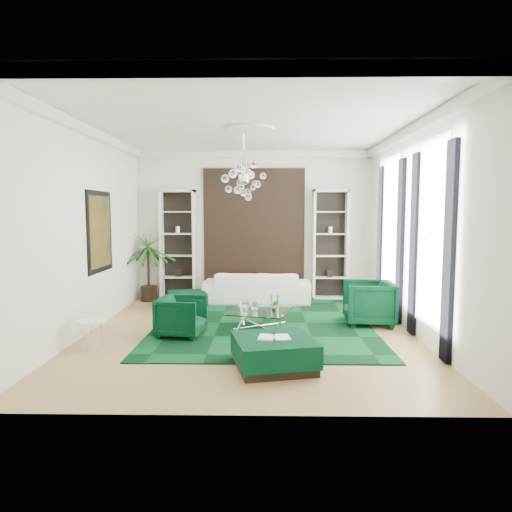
{
  "coord_description": "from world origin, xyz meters",
  "views": [
    {
      "loc": [
        0.26,
        -8.33,
        2.24
      ],
      "look_at": [
        0.1,
        0.5,
        1.38
      ],
      "focal_mm": 32.0,
      "sensor_mm": 36.0,
      "label": 1
    }
  ],
  "objects_px": {
    "side_table": "(92,335)",
    "coffee_table": "(260,320)",
    "armchair_left": "(182,316)",
    "sofa": "(257,287)",
    "palm": "(148,257)",
    "ottoman_front": "(274,353)",
    "ottoman_side": "(187,300)",
    "armchair_right": "(369,303)"
  },
  "relations": [
    {
      "from": "armchair_left",
      "to": "ottoman_side",
      "type": "bearing_deg",
      "value": 15.55
    },
    {
      "from": "coffee_table",
      "to": "ottoman_side",
      "type": "bearing_deg",
      "value": 131.77
    },
    {
      "from": "sofa",
      "to": "ottoman_side",
      "type": "distance_m",
      "value": 1.78
    },
    {
      "from": "armchair_left",
      "to": "armchair_right",
      "type": "bearing_deg",
      "value": -67.04
    },
    {
      "from": "coffee_table",
      "to": "palm",
      "type": "bearing_deg",
      "value": 135.5
    },
    {
      "from": "armchair_left",
      "to": "palm",
      "type": "height_order",
      "value": "palm"
    },
    {
      "from": "sofa",
      "to": "side_table",
      "type": "distance_m",
      "value": 4.72
    },
    {
      "from": "ottoman_side",
      "to": "palm",
      "type": "bearing_deg",
      "value": 142.29
    },
    {
      "from": "palm",
      "to": "ottoman_front",
      "type": "bearing_deg",
      "value": -58.25
    },
    {
      "from": "sofa",
      "to": "coffee_table",
      "type": "relative_size",
      "value": 2.41
    },
    {
      "from": "sofa",
      "to": "side_table",
      "type": "bearing_deg",
      "value": 57.34
    },
    {
      "from": "coffee_table",
      "to": "armchair_left",
      "type": "bearing_deg",
      "value": -160.3
    },
    {
      "from": "sofa",
      "to": "coffee_table",
      "type": "xyz_separation_m",
      "value": [
        0.09,
        -2.63,
        -0.19
      ]
    },
    {
      "from": "sofa",
      "to": "ottoman_front",
      "type": "distance_m",
      "value": 4.8
    },
    {
      "from": "ottoman_front",
      "to": "palm",
      "type": "distance_m",
      "value": 5.88
    },
    {
      "from": "coffee_table",
      "to": "side_table",
      "type": "relative_size",
      "value": 2.25
    },
    {
      "from": "ottoman_front",
      "to": "coffee_table",
      "type": "bearing_deg",
      "value": 95.97
    },
    {
      "from": "coffee_table",
      "to": "ottoman_front",
      "type": "bearing_deg",
      "value": -84.03
    },
    {
      "from": "armchair_left",
      "to": "side_table",
      "type": "distance_m",
      "value": 1.54
    },
    {
      "from": "ottoman_side",
      "to": "sofa",
      "type": "bearing_deg",
      "value": 23.66
    },
    {
      "from": "ottoman_front",
      "to": "palm",
      "type": "xyz_separation_m",
      "value": [
        -3.06,
        4.94,
        0.9
      ]
    },
    {
      "from": "coffee_table",
      "to": "side_table",
      "type": "xyz_separation_m",
      "value": [
        -2.73,
        -1.29,
        0.05
      ]
    },
    {
      "from": "sofa",
      "to": "armchair_left",
      "type": "bearing_deg",
      "value": 68.57
    },
    {
      "from": "armchair_left",
      "to": "sofa",
      "type": "bearing_deg",
      "value": -14.41
    },
    {
      "from": "armchair_left",
      "to": "coffee_table",
      "type": "relative_size",
      "value": 0.74
    },
    {
      "from": "side_table",
      "to": "palm",
      "type": "distance_m",
      "value": 4.17
    },
    {
      "from": "armchair_right",
      "to": "coffee_table",
      "type": "xyz_separation_m",
      "value": [
        -2.16,
        -0.43,
        -0.25
      ]
    },
    {
      "from": "ottoman_front",
      "to": "armchair_right",
      "type": "bearing_deg",
      "value": 53.16
    },
    {
      "from": "coffee_table",
      "to": "sofa",
      "type": "bearing_deg",
      "value": 92.03
    },
    {
      "from": "sofa",
      "to": "ottoman_side",
      "type": "relative_size",
      "value": 3.08
    },
    {
      "from": "side_table",
      "to": "coffee_table",
      "type": "bearing_deg",
      "value": 25.23
    },
    {
      "from": "ottoman_front",
      "to": "ottoman_side",
      "type": "bearing_deg",
      "value": 115.43
    },
    {
      "from": "ottoman_side",
      "to": "side_table",
      "type": "bearing_deg",
      "value": -107.64
    },
    {
      "from": "armchair_left",
      "to": "palm",
      "type": "distance_m",
      "value": 3.66
    },
    {
      "from": "armchair_right",
      "to": "ottoman_front",
      "type": "distance_m",
      "value": 3.24
    },
    {
      "from": "ottoman_side",
      "to": "ottoman_front",
      "type": "height_order",
      "value": "ottoman_front"
    },
    {
      "from": "armchair_left",
      "to": "ottoman_side",
      "type": "relative_size",
      "value": 0.94
    },
    {
      "from": "armchair_left",
      "to": "coffee_table",
      "type": "bearing_deg",
      "value": -61.95
    },
    {
      "from": "coffee_table",
      "to": "palm",
      "type": "relative_size",
      "value": 0.48
    },
    {
      "from": "armchair_left",
      "to": "ottoman_front",
      "type": "height_order",
      "value": "armchair_left"
    },
    {
      "from": "coffee_table",
      "to": "palm",
      "type": "distance_m",
      "value": 4.08
    },
    {
      "from": "armchair_left",
      "to": "ottoman_side",
      "type": "distance_m",
      "value": 2.45
    }
  ]
}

